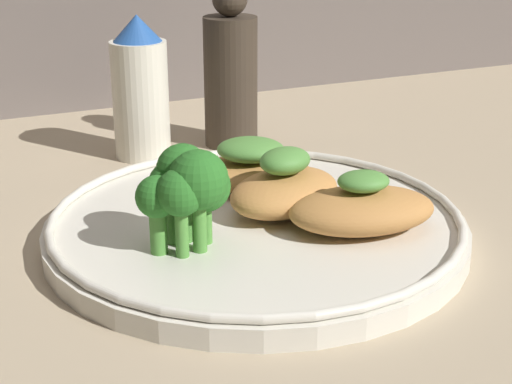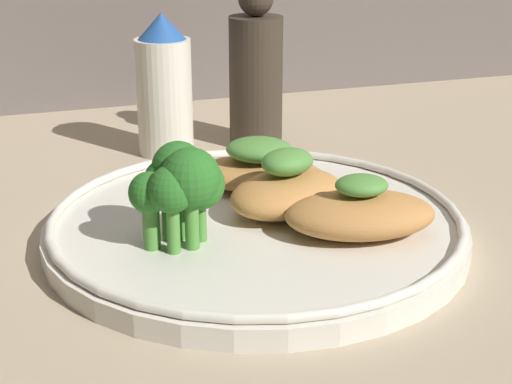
{
  "view_description": "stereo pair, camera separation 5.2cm",
  "coord_description": "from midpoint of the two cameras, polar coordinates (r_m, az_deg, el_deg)",
  "views": [
    {
      "loc": [
        -19.69,
        -44.08,
        22.17
      ],
      "look_at": [
        0.0,
        0.0,
        3.4
      ],
      "focal_mm": 55.0,
      "sensor_mm": 36.0,
      "label": 1
    },
    {
      "loc": [
        -14.86,
        -45.94,
        22.17
      ],
      "look_at": [
        0.0,
        0.0,
        3.4
      ],
      "focal_mm": 55.0,
      "sensor_mm": 36.0,
      "label": 2
    }
  ],
  "objects": [
    {
      "name": "grilled_meat_middle",
      "position": [
        0.53,
        5.05,
        0.12
      ],
      "size": [
        10.21,
        8.76,
        4.55
      ],
      "color": "#BC7F42",
      "rests_on": "plate"
    },
    {
      "name": "pepper_grinder",
      "position": [
        0.71,
        2.1,
        8.57
      ],
      "size": [
        4.83,
        4.83,
        14.81
      ],
      "color": "#382D23",
      "rests_on": "ground_plane"
    },
    {
      "name": "ground_plane",
      "position": [
        0.53,
        2.79,
        -3.97
      ],
      "size": [
        180.0,
        180.0,
        1.0
      ],
      "primitive_type": "cube",
      "color": "tan"
    },
    {
      "name": "grilled_meat_back",
      "position": [
        0.58,
        2.83,
        1.65
      ],
      "size": [
        11.42,
        9.91,
        3.79
      ],
      "color": "#BC7F42",
      "rests_on": "plate"
    },
    {
      "name": "plate",
      "position": [
        0.53,
        2.81,
        -2.5
      ],
      "size": [
        28.22,
        28.22,
        2.0
      ],
      "color": "silver",
      "rests_on": "ground_plane"
    },
    {
      "name": "broccoli_bunch",
      "position": [
        0.47,
        -2.48,
        0.58
      ],
      "size": [
        6.02,
        5.25,
        6.47
      ],
      "color": "#4C8E38",
      "rests_on": "plate"
    },
    {
      "name": "sauce_bottle",
      "position": [
        0.69,
        -4.56,
        7.54
      ],
      "size": [
        4.86,
        4.86,
        12.39
      ],
      "color": "silver",
      "rests_on": "ground_plane"
    },
    {
      "name": "grilled_meat_front",
      "position": [
        0.51,
        10.51,
        -1.54
      ],
      "size": [
        10.67,
        7.72,
        4.0
      ],
      "color": "#BC7F42",
      "rests_on": "plate"
    }
  ]
}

